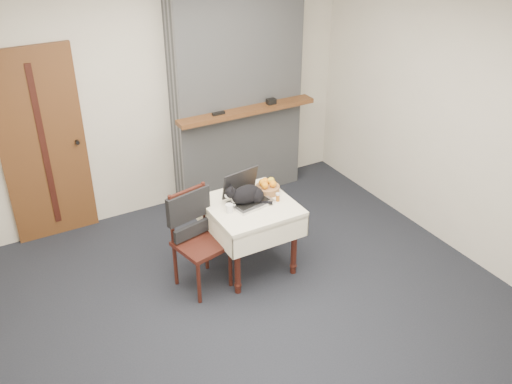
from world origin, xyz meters
TOP-DOWN VIEW (x-y plane):
  - ground at (0.00, 0.00)m, footprint 4.50×4.50m
  - room_shell at (0.00, 0.46)m, footprint 4.52×4.01m
  - door at (-1.20, 1.97)m, footprint 0.82×0.10m
  - chimney at (0.90, 1.85)m, footprint 1.62×0.48m
  - side_table at (0.29, 0.45)m, footprint 0.78×0.78m
  - laptop at (0.29, 0.52)m, footprint 0.43×0.38m
  - cat at (0.27, 0.47)m, footprint 0.41×0.27m
  - cream_jar at (0.06, 0.41)m, footprint 0.07×0.07m
  - pill_bottle at (0.54, 0.37)m, footprint 0.04×0.04m
  - fruit_basket at (0.54, 0.56)m, footprint 0.23×0.23m
  - desk_clutter at (0.48, 0.48)m, footprint 0.14×0.09m
  - chair at (-0.26, 0.50)m, footprint 0.51×0.50m

SIDE VIEW (x-z plane):
  - ground at x=0.00m, z-range 0.00..0.00m
  - side_table at x=0.29m, z-range 0.24..0.94m
  - chair at x=-0.26m, z-range 0.13..1.08m
  - desk_clutter at x=0.48m, z-range 0.70..0.71m
  - cream_jar at x=0.06m, z-range 0.70..0.78m
  - pill_bottle at x=0.54m, z-range 0.70..0.78m
  - fruit_basket at x=0.54m, z-range 0.69..0.82m
  - laptop at x=0.29m, z-range 0.63..0.91m
  - cat at x=0.27m, z-range 0.68..0.90m
  - door at x=-1.20m, z-range 0.00..2.00m
  - chimney at x=0.90m, z-range 0.00..2.60m
  - room_shell at x=0.00m, z-range 0.46..3.07m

